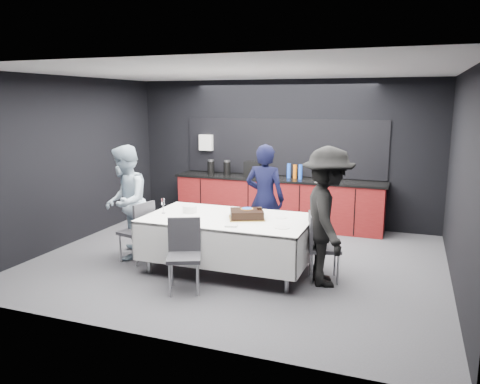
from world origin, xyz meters
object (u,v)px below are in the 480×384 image
party_table (228,227)px  chair_left (140,228)px  person_left (125,202)px  cake_assembly (247,214)px  chair_right (318,242)px  champagne_flute (163,203)px  person_right (327,217)px  plate_stack (190,209)px  chair_near (184,249)px  person_center (265,199)px

party_table → chair_left: (-1.36, -0.15, -0.11)m
party_table → person_left: 1.70m
cake_assembly → chair_right: 1.06m
chair_right → person_left: (-2.97, -0.07, 0.34)m
champagne_flute → person_right: size_ratio=0.12×
cake_assembly → chair_left: size_ratio=0.65×
cake_assembly → person_right: bearing=-2.9°
plate_stack → chair_near: 1.03m
plate_stack → chair_near: bearing=-68.1°
chair_left → chair_near: same height
plate_stack → party_table: bearing=-6.3°
champagne_flute → chair_near: (0.70, -0.73, -0.40)m
person_left → champagne_flute: bearing=57.8°
chair_left → chair_right: 2.66m
person_center → person_left: (-1.93, -0.99, 0.00)m
person_right → chair_right: bearing=33.5°
cake_assembly → chair_left: cake_assembly is taller
cake_assembly → person_center: (-0.03, 0.95, 0.03)m
party_table → plate_stack: size_ratio=11.22×
chair_near → person_left: size_ratio=0.53×
person_right → plate_stack: bearing=67.7°
cake_assembly → chair_near: (-0.54, -0.87, -0.31)m
champagne_flute → chair_left: champagne_flute is taller
party_table → chair_right: bearing=2.6°
chair_left → person_left: (-0.32, 0.14, 0.34)m
cake_assembly → chair_near: bearing=-121.9°
party_table → champagne_flute: 1.02m
party_table → champagne_flute: size_ratio=10.36×
cake_assembly → chair_left: bearing=-173.8°
chair_left → cake_assembly: bearing=6.2°
plate_stack → person_left: (-1.05, -0.08, 0.04)m
plate_stack → chair_left: chair_left is taller
chair_near → plate_stack: bearing=111.9°
cake_assembly → chair_right: bearing=1.7°
champagne_flute → person_center: size_ratio=0.13×
cake_assembly → chair_left: 1.68m
cake_assembly → chair_near: cake_assembly is taller
chair_left → person_right: person_right is taller
party_table → cake_assembly: 0.34m
person_center → cake_assembly: bearing=92.9°
plate_stack → chair_near: (0.37, -0.91, -0.30)m
cake_assembly → champagne_flute: bearing=-173.6°
cake_assembly → champagne_flute: (-1.25, -0.14, 0.10)m
champagne_flute → chair_right: 2.30m
person_right → person_left: bearing=70.1°
chair_left → person_left: size_ratio=0.53×
champagne_flute → chair_near: size_ratio=0.24×
party_table → chair_right: size_ratio=2.51×
party_table → person_center: bearing=76.0°
person_left → person_center: bearing=93.0°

